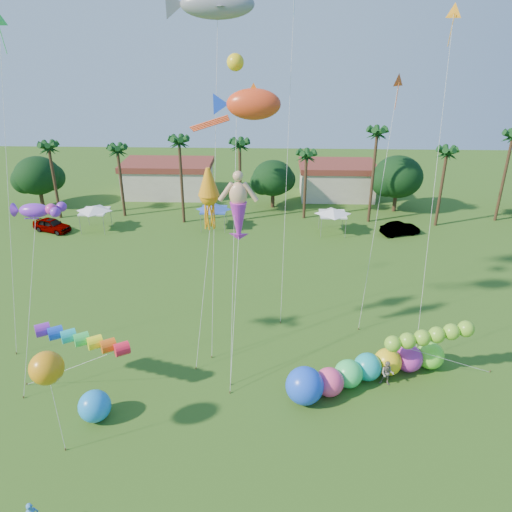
{
  "coord_description": "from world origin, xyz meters",
  "views": [
    {
      "loc": [
        1.02,
        -18.77,
        22.43
      ],
      "look_at": [
        0.0,
        10.0,
        9.0
      ],
      "focal_mm": 35.0,
      "sensor_mm": 36.0,
      "label": 1
    }
  ],
  "objects_px": {
    "caterpillar_inflatable": "(361,371)",
    "car_b": "(400,229)",
    "blue_ball": "(95,406)",
    "car_a": "(52,225)",
    "spectator_b": "(387,373)"
  },
  "relations": [
    {
      "from": "caterpillar_inflatable",
      "to": "car_b",
      "type": "bearing_deg",
      "value": 48.04
    },
    {
      "from": "blue_ball",
      "to": "car_a",
      "type": "bearing_deg",
      "value": 116.64
    },
    {
      "from": "car_b",
      "to": "spectator_b",
      "type": "xyz_separation_m",
      "value": [
        -6.96,
        -26.99,
        0.18
      ]
    },
    {
      "from": "car_a",
      "to": "blue_ball",
      "type": "bearing_deg",
      "value": -132.37
    },
    {
      "from": "spectator_b",
      "to": "blue_ball",
      "type": "distance_m",
      "value": 19.17
    },
    {
      "from": "spectator_b",
      "to": "blue_ball",
      "type": "bearing_deg",
      "value": -152.96
    },
    {
      "from": "car_a",
      "to": "spectator_b",
      "type": "relative_size",
      "value": 2.55
    },
    {
      "from": "car_a",
      "to": "blue_ball",
      "type": "height_order",
      "value": "blue_ball"
    },
    {
      "from": "car_b",
      "to": "spectator_b",
      "type": "bearing_deg",
      "value": 147.76
    },
    {
      "from": "spectator_b",
      "to": "blue_ball",
      "type": "xyz_separation_m",
      "value": [
        -18.76,
        -3.94,
        0.08
      ]
    },
    {
      "from": "car_b",
      "to": "car_a",
      "type": "bearing_deg",
      "value": 72.76
    },
    {
      "from": "spectator_b",
      "to": "caterpillar_inflatable",
      "type": "distance_m",
      "value": 1.76
    },
    {
      "from": "car_a",
      "to": "spectator_b",
      "type": "bearing_deg",
      "value": -107.0
    },
    {
      "from": "caterpillar_inflatable",
      "to": "blue_ball",
      "type": "relative_size",
      "value": 5.87
    },
    {
      "from": "car_a",
      "to": "car_b",
      "type": "height_order",
      "value": "car_a"
    }
  ]
}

